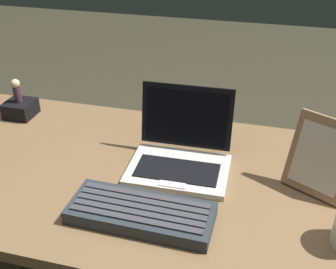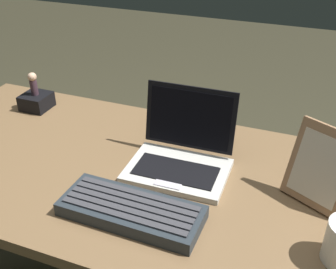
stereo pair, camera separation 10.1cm
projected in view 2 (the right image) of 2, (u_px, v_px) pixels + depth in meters
desk at (140, 199)px, 1.10m from camera, size 1.39×0.65×0.70m
laptop_front at (181, 154)px, 1.05m from camera, size 0.26×0.21×0.19m
external_keyboard at (131, 210)px, 0.90m from camera, size 0.32×0.13×0.04m
photo_frame at (321, 168)px, 0.91m from camera, size 0.16×0.12×0.19m
figurine_stand at (37, 101)px, 1.35m from camera, size 0.09×0.09×0.05m
figurine at (33, 83)px, 1.31m from camera, size 0.03×0.03×0.08m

